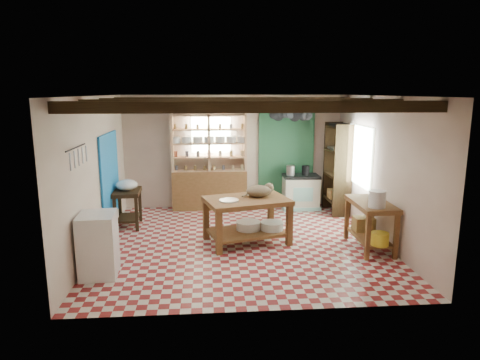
{
  "coord_description": "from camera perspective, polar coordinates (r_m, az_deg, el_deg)",
  "views": [
    {
      "loc": [
        -0.61,
        -7.32,
        2.67
      ],
      "look_at": [
        -0.01,
        0.3,
        1.09
      ],
      "focal_mm": 32.0,
      "sensor_mm": 36.0,
      "label": 1
    }
  ],
  "objects": [
    {
      "name": "wicker_basket",
      "position": [
        8.02,
        16.14,
        -5.63
      ],
      "size": [
        0.35,
        0.28,
        0.25
      ],
      "primitive_type": "cube",
      "rotation": [
        0.0,
        0.0,
        -0.0
      ],
      "color": "olive",
      "rests_on": "right_counter"
    },
    {
      "name": "kettle_left",
      "position": [
        9.83,
        6.75,
        1.3
      ],
      "size": [
        0.2,
        0.2,
        0.23
      ],
      "primitive_type": "cylinder",
      "rotation": [
        0.0,
        0.0,
        -0.01
      ],
      "color": "#A2A2A9",
      "rests_on": "stove"
    },
    {
      "name": "window_back",
      "position": [
        9.85,
        -3.89,
        6.03
      ],
      "size": [
        0.9,
        0.02,
        0.8
      ],
      "primitive_type": "cube",
      "color": "white",
      "rests_on": "wall_back"
    },
    {
      "name": "wall_right",
      "position": [
        8.08,
        18.21,
        1.35
      ],
      "size": [
        0.04,
        5.0,
        2.6
      ],
      "primitive_type": "cube",
      "color": "beige",
      "rests_on": "floor"
    },
    {
      "name": "basin_small",
      "position": [
        7.8,
        4.28,
        -6.11
      ],
      "size": [
        0.5,
        0.5,
        0.14
      ],
      "primitive_type": "cylinder",
      "rotation": [
        0.0,
        0.0,
        0.26
      ],
      "color": "silver",
      "rests_on": "work_table"
    },
    {
      "name": "work_table",
      "position": [
        7.69,
        0.91,
        -5.42
      ],
      "size": [
        1.63,
        1.3,
        0.81
      ],
      "primitive_type": "cube",
      "rotation": [
        0.0,
        0.0,
        0.26
      ],
      "color": "brown",
      "rests_on": "floor"
    },
    {
      "name": "floor",
      "position": [
        7.82,
        0.23,
        -8.33
      ],
      "size": [
        5.0,
        5.0,
        0.02
      ],
      "primitive_type": "cube",
      "color": "maroon",
      "rests_on": "ground"
    },
    {
      "name": "prep_table",
      "position": [
        8.88,
        -14.71,
        -3.68
      ],
      "size": [
        0.54,
        0.76,
        0.75
      ],
      "primitive_type": "cube",
      "rotation": [
        0.0,
        0.0,
        0.04
      ],
      "color": "black",
      "rests_on": "floor"
    },
    {
      "name": "wall_front",
      "position": [
        5.05,
        2.61,
        -4.03
      ],
      "size": [
        5.0,
        0.04,
        2.6
      ],
      "primitive_type": "cube",
      "color": "beige",
      "rests_on": "floor"
    },
    {
      "name": "enamel_bowl",
      "position": [
        8.76,
        -14.87,
        -0.64
      ],
      "size": [
        0.45,
        0.45,
        0.21
      ],
      "primitive_type": "ellipsoid",
      "rotation": [
        0.0,
        0.0,
        0.04
      ],
      "color": "silver",
      "rests_on": "prep_table"
    },
    {
      "name": "white_bucket",
      "position": [
        7.26,
        17.82,
        -2.43
      ],
      "size": [
        0.28,
        0.28,
        0.27
      ],
      "primitive_type": "cylinder",
      "rotation": [
        0.0,
        0.0,
        -0.0
      ],
      "color": "silver",
      "rests_on": "right_counter"
    },
    {
      "name": "basin_large",
      "position": [
        7.79,
        1.12,
        -6.09
      ],
      "size": [
        0.53,
        0.53,
        0.15
      ],
      "primitive_type": "cylinder",
      "rotation": [
        0.0,
        0.0,
        0.26
      ],
      "color": "silver",
      "rests_on": "work_table"
    },
    {
      "name": "wall_back",
      "position": [
        9.94,
        -0.97,
        3.78
      ],
      "size": [
        5.0,
        0.04,
        2.6
      ],
      "primitive_type": "cube",
      "color": "beige",
      "rests_on": "floor"
    },
    {
      "name": "tall_rack",
      "position": [
        9.72,
        12.85,
        1.51
      ],
      "size": [
        0.4,
        0.86,
        2.0
      ],
      "primitive_type": "cube",
      "color": "black",
      "rests_on": "floor"
    },
    {
      "name": "green_wall_patch",
      "position": [
        10.07,
        6.17,
        3.53
      ],
      "size": [
        1.3,
        0.04,
        2.3
      ],
      "primitive_type": "cube",
      "color": "#215233",
      "rests_on": "wall_back"
    },
    {
      "name": "right_counter",
      "position": [
        7.73,
        16.94,
        -5.77
      ],
      "size": [
        0.59,
        1.16,
        0.83
      ],
      "primitive_type": "cube",
      "rotation": [
        0.0,
        0.0,
        -0.0
      ],
      "color": "brown",
      "rests_on": "floor"
    },
    {
      "name": "cat",
      "position": [
        7.69,
        2.53,
        -1.49
      ],
      "size": [
        0.57,
        0.51,
        0.21
      ],
      "primitive_type": "ellipsoid",
      "rotation": [
        0.0,
        0.0,
        0.44
      ],
      "color": "olive",
      "rests_on": "work_table"
    },
    {
      "name": "ceiling_beams",
      "position": [
        7.35,
        0.25,
        10.23
      ],
      "size": [
        5.0,
        3.8,
        0.15
      ],
      "primitive_type": "cube",
      "color": "black",
      "rests_on": "ceiling"
    },
    {
      "name": "shelving_unit",
      "position": [
        9.76,
        -4.12,
        2.42
      ],
      "size": [
        1.7,
        0.34,
        2.2
      ],
      "primitive_type": "cube",
      "color": "tan",
      "rests_on": "floor"
    },
    {
      "name": "utensil_rail",
      "position": [
        6.45,
        -20.97,
        3.0
      ],
      "size": [
        0.06,
        0.9,
        0.28
      ],
      "primitive_type": "cube",
      "color": "black",
      "rests_on": "wall_left"
    },
    {
      "name": "kettle_right",
      "position": [
        9.9,
        8.74,
        1.28
      ],
      "size": [
        0.17,
        0.17,
        0.22
      ],
      "primitive_type": "cylinder",
      "rotation": [
        0.0,
        0.0,
        -0.01
      ],
      "color": "black",
      "rests_on": "stove"
    },
    {
      "name": "wall_left",
      "position": [
        7.69,
        -18.68,
        0.82
      ],
      "size": [
        0.04,
        5.0,
        2.6
      ],
      "primitive_type": "cube",
      "color": "beige",
      "rests_on": "floor"
    },
    {
      "name": "stove",
      "position": [
        9.98,
        8.09,
        -1.57
      ],
      "size": [
        0.82,
        0.56,
        0.8
      ],
      "primitive_type": "cube",
      "rotation": [
        0.0,
        0.0,
        -0.01
      ],
      "color": "beige",
      "rests_on": "floor"
    },
    {
      "name": "window_right",
      "position": [
        8.97,
        15.7,
        3.13
      ],
      "size": [
        0.02,
        1.3,
        1.2
      ],
      "primitive_type": "cube",
      "color": "white",
      "rests_on": "wall_right"
    },
    {
      "name": "white_cabinet",
      "position": [
        6.68,
        -18.38,
        -8.18
      ],
      "size": [
        0.56,
        0.66,
        0.93
      ],
      "primitive_type": "cube",
      "rotation": [
        0.0,
        0.0,
        0.07
      ],
      "color": "silver",
      "rests_on": "floor"
    },
    {
      "name": "yellow_tub",
      "position": [
        7.37,
        18.16,
        -7.47
      ],
      "size": [
        0.29,
        0.29,
        0.21
      ],
      "primitive_type": "cylinder",
      "rotation": [
        0.0,
        0.0,
        -0.0
      ],
      "color": "gold",
      "rests_on": "right_counter"
    },
    {
      "name": "ceiling",
      "position": [
        7.35,
        0.25,
        11.16
      ],
      "size": [
        5.0,
        5.0,
        0.02
      ],
      "primitive_type": "cube",
      "color": "#4E4E53",
      "rests_on": "wall_back"
    },
    {
      "name": "steel_tray",
      "position": [
        7.42,
        -1.48,
        -2.72
      ],
      "size": [
        0.42,
        0.42,
        0.02
      ],
      "primitive_type": "cylinder",
      "rotation": [
        0.0,
        0.0,
        0.26
      ],
      "color": "#A2A2A9",
      "rests_on": "work_table"
    },
    {
      "name": "pot_rack",
      "position": [
        9.57,
        6.77,
        8.69
      ],
      "size": [
        0.86,
        0.12,
        0.36
      ],
      "primitive_type": "cube",
      "color": "black",
      "rests_on": "ceiling"
    },
    {
      "name": "blue_wall_patch",
      "position": [
        8.58,
        -16.97,
        0.64
      ],
      "size": [
        0.04,
        1.4,
        1.6
      ],
      "primitive_type": "cube",
      "color": "#1768AD",
      "rests_on": "wall_left"
    }
  ]
}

